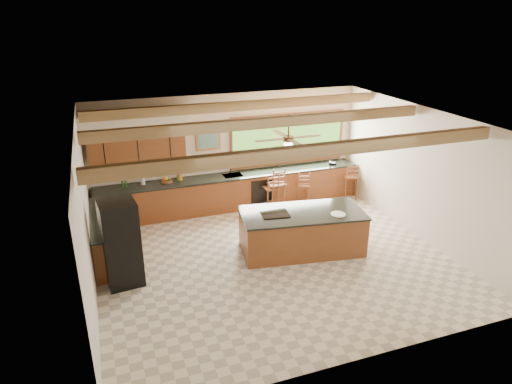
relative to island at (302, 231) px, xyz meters
name	(u,v)px	position (x,y,z in m)	size (l,w,h in m)	color
ground	(273,259)	(-0.73, -0.17, -0.46)	(7.20, 7.20, 0.00)	beige
room_shell	(255,152)	(-0.90, 0.49, 1.75)	(7.27, 6.54, 3.02)	beige
counter_run	(207,201)	(-1.55, 2.35, 0.00)	(7.12, 3.10, 1.25)	brown
island	(302,231)	(0.00, 0.00, 0.00)	(2.80, 1.63, 0.94)	brown
refrigerator	(121,244)	(-3.78, -0.02, 0.39)	(0.73, 0.71, 1.70)	black
bar_stool_a	(271,189)	(0.17, 2.23, 0.16)	(0.39, 0.39, 1.04)	brown
bar_stool_b	(277,185)	(0.31, 2.22, 0.24)	(0.45, 0.45, 1.18)	brown
bar_stool_c	(304,186)	(1.11, 2.23, 0.11)	(0.44, 0.44, 0.96)	brown
bar_stool_d	(352,177)	(2.57, 2.23, 0.17)	(0.49, 0.49, 1.07)	brown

